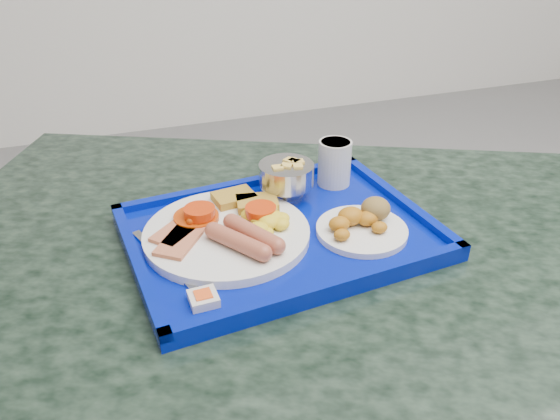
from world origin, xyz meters
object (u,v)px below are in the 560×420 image
table (287,335)px  bread_plate (362,223)px  tray (280,234)px  juice_cup (335,161)px  main_plate (231,229)px  fruit_bowl (287,175)px

table → bread_plate: bread_plate is taller
table → bread_plate: 0.26m
tray → bread_plate: bearing=-20.0°
juice_cup → tray: bearing=-140.6°
main_plate → bread_plate: bread_plate is taller
juice_cup → main_plate: bearing=-153.8°
table → fruit_bowl: size_ratio=14.90×
main_plate → bread_plate: size_ratio=1.79×
tray → fruit_bowl: (0.05, 0.11, 0.05)m
main_plate → fruit_bowl: 0.16m
main_plate → table: bearing=-18.9°
main_plate → fruit_bowl: fruit_bowl is taller
bread_plate → fruit_bowl: (-0.08, 0.15, 0.03)m
tray → main_plate: 0.08m
table → main_plate: 0.25m
bread_plate → juice_cup: (0.03, 0.17, 0.03)m
fruit_bowl → juice_cup: (0.10, 0.02, 0.00)m
main_plate → tray: bearing=-7.8°
tray → juice_cup: size_ratio=5.97×
table → fruit_bowl: bearing=71.2°
fruit_bowl → juice_cup: bearing=11.6°
tray → juice_cup: 0.21m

